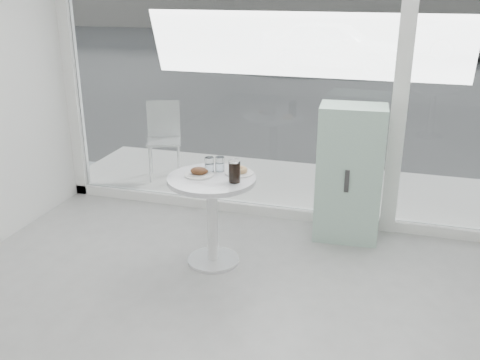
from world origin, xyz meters
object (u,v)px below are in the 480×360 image
(plate_fritter, at_px, (200,172))
(water_tumbler_b, at_px, (220,165))
(patio_chair, at_px, (164,134))
(plate_donut, at_px, (239,171))
(car_white, at_px, (334,45))
(water_tumbler_a, at_px, (209,165))
(mint_cabinet, at_px, (349,174))
(main_table, at_px, (212,202))
(cola_glass, at_px, (234,172))

(plate_fritter, bearing_deg, water_tumbler_b, 50.51)
(patio_chair, xyz_separation_m, plate_fritter, (1.12, -1.76, 0.24))
(water_tumbler_b, bearing_deg, plate_donut, -4.47)
(car_white, relative_size, plate_donut, 16.52)
(plate_donut, bearing_deg, water_tumbler_a, -173.94)
(plate_donut, height_order, water_tumbler_b, water_tumbler_b)
(patio_chair, bearing_deg, plate_donut, -71.10)
(plate_fritter, relative_size, plate_donut, 1.02)
(mint_cabinet, bearing_deg, car_white, 94.45)
(patio_chair, distance_m, plate_donut, 2.17)
(plate_fritter, height_order, plate_donut, plate_fritter)
(main_table, height_order, plate_fritter, plate_fritter)
(main_table, distance_m, plate_fritter, 0.27)
(plate_donut, height_order, cola_glass, cola_glass)
(mint_cabinet, height_order, cola_glass, mint_cabinet)
(patio_chair, bearing_deg, plate_fritter, -79.75)
(main_table, height_order, plate_donut, plate_donut)
(plate_fritter, relative_size, water_tumbler_b, 1.93)
(plate_fritter, xyz_separation_m, cola_glass, (0.32, -0.06, 0.06))
(main_table, bearing_deg, water_tumbler_a, 116.71)
(patio_chair, distance_m, water_tumbler_b, 2.05)
(car_white, bearing_deg, water_tumbler_b, -168.78)
(mint_cabinet, distance_m, patio_chair, 2.45)
(mint_cabinet, xyz_separation_m, patio_chair, (-2.25, 0.95, -0.07))
(plate_fritter, bearing_deg, car_white, 91.64)
(main_table, relative_size, plate_fritter, 3.24)
(plate_fritter, relative_size, water_tumbler_a, 1.90)
(patio_chair, xyz_separation_m, plate_donut, (1.42, -1.62, 0.23))
(cola_glass, bearing_deg, plate_fritter, 169.13)
(main_table, height_order, mint_cabinet, mint_cabinet)
(main_table, relative_size, water_tumbler_b, 6.24)
(patio_chair, distance_m, plate_fritter, 2.10)
(water_tumbler_b, bearing_deg, plate_fritter, -129.49)
(main_table, bearing_deg, patio_chair, 124.73)
(plate_fritter, height_order, cola_glass, cola_glass)
(main_table, xyz_separation_m, water_tumbler_a, (-0.06, 0.12, 0.27))
(water_tumbler_a, height_order, cola_glass, cola_glass)
(mint_cabinet, relative_size, plate_donut, 5.35)
(mint_cabinet, height_order, plate_fritter, mint_cabinet)
(plate_donut, relative_size, water_tumbler_b, 1.90)
(main_table, bearing_deg, plate_fritter, 174.70)
(plate_donut, relative_size, water_tumbler_a, 1.87)
(main_table, xyz_separation_m, cola_glass, (0.21, -0.05, 0.31))
(patio_chair, relative_size, car_white, 0.23)
(main_table, bearing_deg, mint_cabinet, 38.48)
(car_white, xyz_separation_m, plate_donut, (0.61, -10.84, 0.13))
(mint_cabinet, distance_m, water_tumbler_b, 1.22)
(water_tumbler_b, bearing_deg, water_tumbler_a, -152.87)
(plate_fritter, bearing_deg, mint_cabinet, 35.42)
(car_white, relative_size, water_tumbler_b, 31.31)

